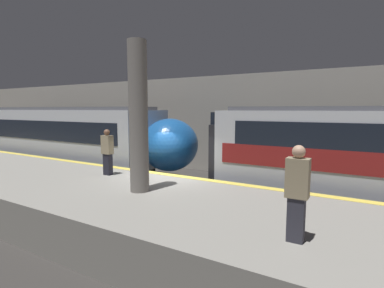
{
  "coord_description": "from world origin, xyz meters",
  "views": [
    {
      "loc": [
        6.09,
        -8.58,
        3.43
      ],
      "look_at": [
        0.47,
        0.82,
        2.14
      ],
      "focal_mm": 28.0,
      "sensor_mm": 36.0,
      "label": 1
    }
  ],
  "objects_px": {
    "train_modern": "(54,137)",
    "person_walking": "(297,191)",
    "person_waiting": "(107,151)",
    "support_pillar_near": "(138,117)"
  },
  "relations": [
    {
      "from": "train_modern",
      "to": "person_walking",
      "type": "distance_m",
      "value": 15.55
    },
    {
      "from": "person_waiting",
      "to": "train_modern",
      "type": "bearing_deg",
      "value": 157.04
    },
    {
      "from": "support_pillar_near",
      "to": "train_modern",
      "type": "relative_size",
      "value": 0.23
    },
    {
      "from": "support_pillar_near",
      "to": "train_modern",
      "type": "bearing_deg",
      "value": 156.84
    },
    {
      "from": "person_waiting",
      "to": "person_walking",
      "type": "relative_size",
      "value": 0.94
    },
    {
      "from": "train_modern",
      "to": "person_walking",
      "type": "relative_size",
      "value": 10.58
    },
    {
      "from": "train_modern",
      "to": "person_waiting",
      "type": "distance_m",
      "value": 8.44
    },
    {
      "from": "support_pillar_near",
      "to": "person_waiting",
      "type": "height_order",
      "value": "support_pillar_near"
    },
    {
      "from": "train_modern",
      "to": "support_pillar_near",
      "type": "bearing_deg",
      "value": -23.16
    },
    {
      "from": "train_modern",
      "to": "person_walking",
      "type": "xyz_separation_m",
      "value": [
        14.58,
        -5.42,
        0.21
      ]
    }
  ]
}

